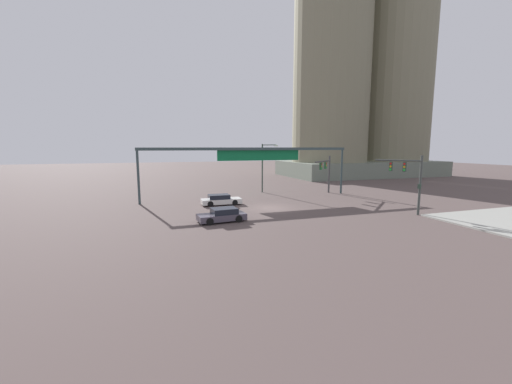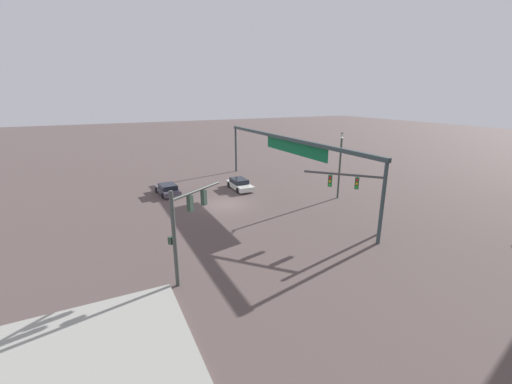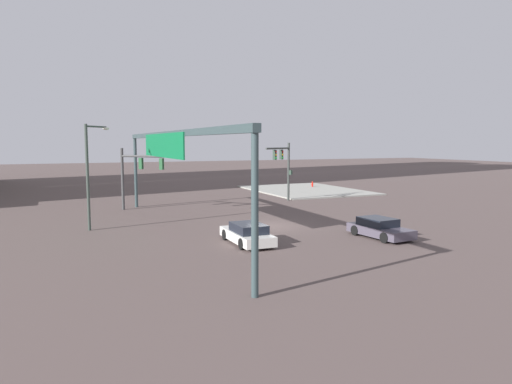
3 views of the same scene
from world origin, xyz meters
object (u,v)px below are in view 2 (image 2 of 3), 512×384
object	(u,v)px
sedan_car_waiting_far	(168,189)
traffic_signal_opposite_side	(185,219)
streetlamp_curved_arm	(340,161)
traffic_signal_near_corner	(361,189)
sedan_car_approaching	(240,184)

from	to	relation	value
sedan_car_waiting_far	traffic_signal_opposite_side	bearing A→B (deg)	167.27
sedan_car_waiting_far	streetlamp_curved_arm	bearing A→B (deg)	-126.17
traffic_signal_near_corner	streetlamp_curved_arm	xyz separation A→B (m)	(-7.64, 4.37, 0.55)
traffic_signal_near_corner	sedan_car_waiting_far	world-z (taller)	traffic_signal_near_corner
streetlamp_curved_arm	sedan_car_approaching	world-z (taller)	streetlamp_curved_arm
sedan_car_approaching	sedan_car_waiting_far	size ratio (longest dim) A/B	1.05
traffic_signal_opposite_side	streetlamp_curved_arm	size ratio (longest dim) A/B	0.82
streetlamp_curved_arm	sedan_car_approaching	size ratio (longest dim) A/B	1.54
traffic_signal_opposite_side	sedan_car_approaching	size ratio (longest dim) A/B	1.27
streetlamp_curved_arm	sedan_car_waiting_far	world-z (taller)	streetlamp_curved_arm
traffic_signal_near_corner	sedan_car_waiting_far	xyz separation A→B (m)	(-17.51, -11.72, -3.05)
traffic_signal_near_corner	sedan_car_approaching	xyz separation A→B (m)	(-15.89, -3.55, -3.05)
traffic_signal_near_corner	streetlamp_curved_arm	bearing A→B (deg)	-72.16
streetlamp_curved_arm	sedan_car_waiting_far	distance (m)	19.22
sedan_car_approaching	sedan_car_waiting_far	xyz separation A→B (m)	(-1.62, -8.18, -0.00)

